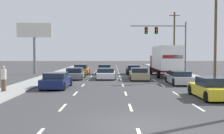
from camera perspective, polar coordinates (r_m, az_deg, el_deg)
ground_plane at (r=35.70m, az=1.56°, el=-1.65°), size 140.00×140.00×0.00m
sidewalk_right at (r=31.99m, az=16.46°, el=-2.13°), size 2.29×80.00×0.14m
sidewalk_left at (r=31.52m, az=-13.08°, el=-2.16°), size 2.29×80.00×0.14m
lane_markings at (r=34.27m, az=1.62°, el=-1.82°), size 6.94×62.00×0.01m
car_orange at (r=37.07m, az=-6.10°, el=-0.57°), size 1.89×4.32×1.32m
car_gray at (r=30.50m, az=-7.36°, el=-1.39°), size 1.92×4.15×1.19m
car_navy at (r=22.75m, az=-10.98°, el=-2.72°), size 1.95×4.27×1.23m
car_green at (r=37.31m, az=-1.43°, el=-0.58°), size 1.88×4.41×1.27m
car_white at (r=30.58m, az=-1.08°, el=-1.38°), size 2.02×4.57×1.15m
car_black at (r=37.33m, az=4.36°, el=-0.61°), size 1.83×4.28×1.20m
car_tan at (r=29.76m, az=5.46°, el=-1.44°), size 1.96×4.68×1.22m
box_truck at (r=33.99m, az=10.62°, el=1.55°), size 2.59×9.28×3.56m
car_silver at (r=25.98m, az=13.43°, el=-2.12°), size 1.86×4.37×1.17m
car_yellow at (r=18.30m, az=19.40°, el=-4.13°), size 1.89×4.24×1.28m
traffic_signal_mast at (r=41.79m, az=10.30°, el=6.33°), size 8.03×0.69×7.25m
utility_pole_mid at (r=32.35m, az=20.10°, el=6.64°), size 1.80×0.28×9.76m
utility_pole_far at (r=51.09m, az=12.42°, el=5.34°), size 1.80×0.28×9.96m
roadside_billboard at (r=39.57m, az=-15.22°, el=5.86°), size 4.69×0.36×6.79m
pedestrian_near_corner at (r=20.73m, az=-20.82°, el=-2.16°), size 0.38×0.38×1.74m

